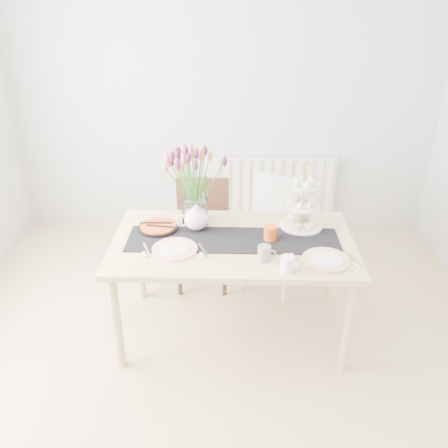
{
  "coord_description": "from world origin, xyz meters",
  "views": [
    {
      "loc": [
        0.13,
        -2.16,
        2.3
      ],
      "look_at": [
        0.06,
        0.52,
        0.9
      ],
      "focal_mm": 38.0,
      "sensor_mm": 36.0,
      "label": 1
    }
  ],
  "objects_px": {
    "chair_brown": "(203,225)",
    "dining_table": "(233,250)",
    "plate_right": "(326,260)",
    "cream_jug": "(294,218)",
    "tart_tin": "(158,227)",
    "cake_stand": "(302,211)",
    "mug_orange": "(270,233)",
    "tulip_vase": "(195,174)",
    "radiator": "(274,187)",
    "plate_left": "(175,249)",
    "teapot": "(196,219)",
    "mug_white": "(287,264)",
    "mug_grey": "(264,253)",
    "chair_white": "(274,224)"
  },
  "relations": [
    {
      "from": "cream_jug",
      "to": "mug_white",
      "type": "relative_size",
      "value": 0.91
    },
    {
      "from": "mug_white",
      "to": "tulip_vase",
      "type": "bearing_deg",
      "value": 141.9
    },
    {
      "from": "tart_tin",
      "to": "plate_right",
      "type": "relative_size",
      "value": 0.94
    },
    {
      "from": "plate_right",
      "to": "mug_white",
      "type": "bearing_deg",
      "value": -154.39
    },
    {
      "from": "radiator",
      "to": "chair_brown",
      "type": "distance_m",
      "value": 1.13
    },
    {
      "from": "chair_brown",
      "to": "cream_jug",
      "type": "xyz_separation_m",
      "value": [
        0.68,
        -0.44,
        0.29
      ]
    },
    {
      "from": "teapot",
      "to": "dining_table",
      "type": "bearing_deg",
      "value": -44.87
    },
    {
      "from": "chair_brown",
      "to": "tulip_vase",
      "type": "xyz_separation_m",
      "value": [
        -0.01,
        -0.4,
        0.6
      ]
    },
    {
      "from": "dining_table",
      "to": "mug_grey",
      "type": "bearing_deg",
      "value": -51.21
    },
    {
      "from": "tulip_vase",
      "to": "cream_jug",
      "type": "bearing_deg",
      "value": -3.2
    },
    {
      "from": "cake_stand",
      "to": "mug_orange",
      "type": "distance_m",
      "value": 0.3
    },
    {
      "from": "cream_jug",
      "to": "mug_grey",
      "type": "xyz_separation_m",
      "value": [
        -0.24,
        -0.49,
        0.0
      ]
    },
    {
      "from": "plate_left",
      "to": "plate_right",
      "type": "distance_m",
      "value": 0.95
    },
    {
      "from": "tulip_vase",
      "to": "radiator",
      "type": "bearing_deg",
      "value": 63.87
    },
    {
      "from": "chair_brown",
      "to": "cream_jug",
      "type": "relative_size",
      "value": 9.69
    },
    {
      "from": "teapot",
      "to": "mug_white",
      "type": "relative_size",
      "value": 2.71
    },
    {
      "from": "mug_white",
      "to": "plate_left",
      "type": "xyz_separation_m",
      "value": [
        -0.7,
        0.22,
        -0.04
      ]
    },
    {
      "from": "chair_brown",
      "to": "dining_table",
      "type": "bearing_deg",
      "value": -70.84
    },
    {
      "from": "cake_stand",
      "to": "mug_white",
      "type": "xyz_separation_m",
      "value": [
        -0.15,
        -0.56,
        -0.07
      ]
    },
    {
      "from": "cream_jug",
      "to": "tart_tin",
      "type": "bearing_deg",
      "value": 179.98
    },
    {
      "from": "cake_stand",
      "to": "chair_white",
      "type": "bearing_deg",
      "value": 106.58
    },
    {
      "from": "dining_table",
      "to": "plate_left",
      "type": "bearing_deg",
      "value": -159.84
    },
    {
      "from": "tulip_vase",
      "to": "plate_left",
      "type": "xyz_separation_m",
      "value": [
        -0.1,
        -0.43,
        -0.35
      ]
    },
    {
      "from": "dining_table",
      "to": "tulip_vase",
      "type": "height_order",
      "value": "tulip_vase"
    },
    {
      "from": "cream_jug",
      "to": "teapot",
      "type": "bearing_deg",
      "value": -177.54
    },
    {
      "from": "chair_brown",
      "to": "mug_white",
      "type": "relative_size",
      "value": 8.82
    },
    {
      "from": "teapot",
      "to": "mug_white",
      "type": "height_order",
      "value": "teapot"
    },
    {
      "from": "cream_jug",
      "to": "tart_tin",
      "type": "distance_m",
      "value": 0.95
    },
    {
      "from": "mug_grey",
      "to": "chair_white",
      "type": "bearing_deg",
      "value": 84.24
    },
    {
      "from": "cake_stand",
      "to": "tart_tin",
      "type": "distance_m",
      "value": 1.0
    },
    {
      "from": "cake_stand",
      "to": "mug_grey",
      "type": "xyz_separation_m",
      "value": [
        -0.28,
        -0.44,
        -0.08
      ]
    },
    {
      "from": "radiator",
      "to": "tart_tin",
      "type": "height_order",
      "value": "tart_tin"
    },
    {
      "from": "dining_table",
      "to": "mug_orange",
      "type": "distance_m",
      "value": 0.28
    },
    {
      "from": "cream_jug",
      "to": "plate_right",
      "type": "relative_size",
      "value": 0.31
    },
    {
      "from": "tulip_vase",
      "to": "cake_stand",
      "type": "distance_m",
      "value": 0.78
    },
    {
      "from": "teapot",
      "to": "tart_tin",
      "type": "distance_m",
      "value": 0.27
    },
    {
      "from": "cake_stand",
      "to": "cream_jug",
      "type": "relative_size",
      "value": 4.84
    },
    {
      "from": "mug_grey",
      "to": "plate_left",
      "type": "xyz_separation_m",
      "value": [
        -0.56,
        0.1,
        -0.04
      ]
    },
    {
      "from": "radiator",
      "to": "cream_jug",
      "type": "height_order",
      "value": "cream_jug"
    },
    {
      "from": "tart_tin",
      "to": "cream_jug",
      "type": "bearing_deg",
      "value": 6.67
    },
    {
      "from": "teapot",
      "to": "mug_grey",
      "type": "xyz_separation_m",
      "value": [
        0.45,
        -0.38,
        -0.03
      ]
    },
    {
      "from": "chair_brown",
      "to": "plate_right",
      "type": "relative_size",
      "value": 2.96
    },
    {
      "from": "radiator",
      "to": "tart_tin",
      "type": "xyz_separation_m",
      "value": [
        -0.9,
        -1.48,
        0.32
      ]
    },
    {
      "from": "mug_orange",
      "to": "chair_brown",
      "type": "bearing_deg",
      "value": 65.16
    },
    {
      "from": "tulip_vase",
      "to": "mug_grey",
      "type": "distance_m",
      "value": 0.77
    },
    {
      "from": "teapot",
      "to": "plate_left",
      "type": "bearing_deg",
      "value": -128.87
    },
    {
      "from": "dining_table",
      "to": "cream_jug",
      "type": "relative_size",
      "value": 17.9
    },
    {
      "from": "chair_brown",
      "to": "cake_stand",
      "type": "relative_size",
      "value": 2.0
    },
    {
      "from": "tulip_vase",
      "to": "plate_right",
      "type": "bearing_deg",
      "value": -32.18
    },
    {
      "from": "plate_left",
      "to": "plate_right",
      "type": "bearing_deg",
      "value": -6.24
    }
  ]
}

